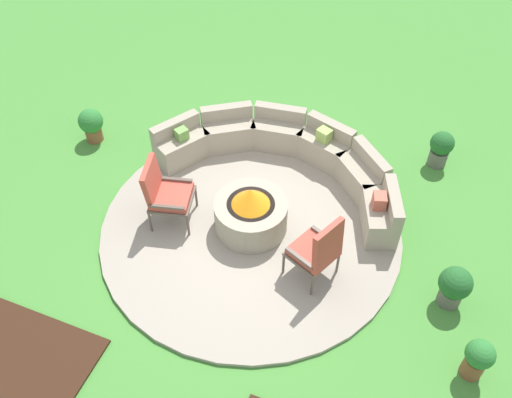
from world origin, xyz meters
TOP-DOWN VIEW (x-y plane):
  - ground_plane at (0.00, 0.00)m, footprint 24.00×24.00m
  - patio_circle at (0.00, 0.00)m, footprint 4.41×4.41m
  - mulch_bed_left at (-1.98, -3.15)m, footprint 2.08×1.58m
  - fire_pit at (0.00, 0.00)m, footprint 1.06×1.06m
  - curved_stone_bench at (0.13, 1.35)m, footprint 4.08×1.94m
  - lounge_chair_front_left at (-1.21, -0.28)m, footprint 0.74×0.74m
  - lounge_chair_front_right at (1.14, -0.49)m, footprint 0.74×0.74m
  - potted_plant_0 at (2.90, -0.20)m, footprint 0.43×0.43m
  - potted_plant_1 at (-3.26, 0.89)m, footprint 0.42×0.42m
  - potted_plant_2 at (3.29, -1.13)m, footprint 0.35×0.35m
  - potted_plant_3 at (2.32, 2.44)m, footprint 0.38×0.38m

SIDE VIEW (x-z plane):
  - ground_plane at x=0.00m, z-range 0.00..0.00m
  - mulch_bed_left at x=-1.98m, z-range 0.00..0.04m
  - patio_circle at x=0.00m, z-range 0.00..0.06m
  - potted_plant_1 at x=-3.26m, z-range 0.04..0.65m
  - potted_plant_0 at x=2.90m, z-range 0.04..0.67m
  - potted_plant_2 at x=3.29m, z-range 0.04..0.67m
  - curved_stone_bench at x=0.13m, z-range 0.00..0.71m
  - potted_plant_3 at x=2.32m, z-range 0.04..0.68m
  - fire_pit at x=0.00m, z-range -0.02..0.75m
  - lounge_chair_front_left at x=-1.21m, z-range 0.08..1.12m
  - lounge_chair_front_right at x=1.14m, z-range 0.08..1.17m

